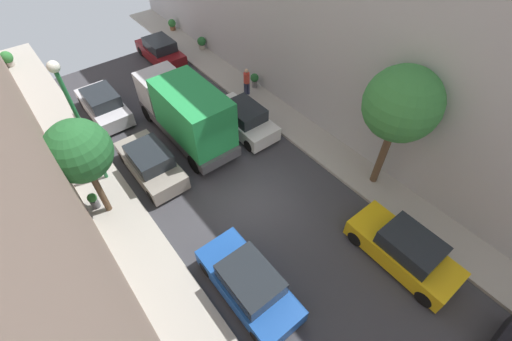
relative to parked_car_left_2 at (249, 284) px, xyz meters
The scene contains 19 objects.
ground 4.27m from the parked_car_left_2, 50.09° to the left, with size 32.00×32.00×0.00m, color #38383D.
sidewalk_left 4.02m from the parked_car_left_2, 125.47° to the left, with size 2.00×44.00×0.15m, color #A8A399.
sidewalk_right 8.37m from the parked_car_left_2, 22.75° to the left, with size 2.00×44.00×0.15m, color #A8A399.
parked_car_left_2 is the anchor object (origin of this frame).
parked_car_left_3 7.54m from the parked_car_left_2, 90.00° to the left, with size 1.78×4.20×1.57m.
parked_car_left_4 13.36m from the parked_car_left_2, 90.00° to the left, with size 1.78×4.20×1.57m.
parked_car_right_2 5.99m from the parked_car_left_2, 25.70° to the right, with size 1.78×4.20×1.57m.
parked_car_right_3 9.22m from the parked_car_left_2, 54.14° to the left, with size 1.78×4.20×1.57m.
parked_car_right_4 17.74m from the parked_car_left_2, 72.28° to the left, with size 1.78×4.20×1.57m.
delivery_truck 9.10m from the parked_car_left_2, 72.61° to the left, with size 2.26×6.60×3.38m.
pedestrian 12.31m from the parked_car_left_2, 52.91° to the left, with size 0.40×0.36×1.72m.
street_tree_1 8.70m from the parked_car_left_2, ahead, with size 2.96×2.96×5.79m.
street_tree_2 7.71m from the parked_car_left_2, 110.72° to the left, with size 2.39×2.39×4.67m.
potted_plant_0 22.04m from the parked_car_left_2, 68.11° to the left, with size 0.59×0.59×0.82m.
potted_plant_1 7.73m from the parked_car_left_2, 112.13° to the left, with size 0.40×0.40×0.80m.
potted_plant_3 13.14m from the parked_car_left_2, 50.83° to the left, with size 0.51×0.51×0.89m.
potted_plant_4 18.41m from the parked_car_left_2, 62.93° to the left, with size 0.61×0.61×0.86m.
potted_plant_5 22.64m from the parked_car_left_2, 97.75° to the left, with size 0.77×0.77×1.01m.
lamp_post 9.40m from the parked_car_left_2, 102.48° to the left, with size 0.44×0.44×5.97m.
Camera 1 is at (-5.71, -7.42, 12.05)m, focal length 23.73 mm.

